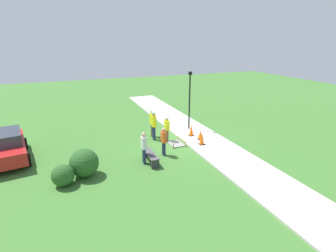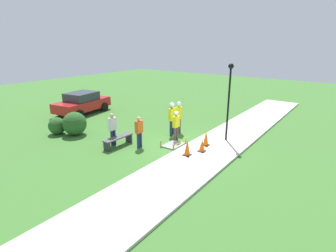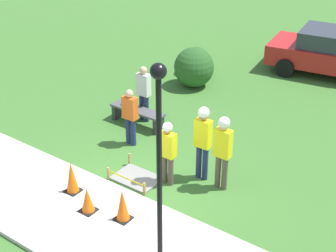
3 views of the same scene
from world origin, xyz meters
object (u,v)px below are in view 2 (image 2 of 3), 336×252
object	(u,v)px
worker_trainee	(172,116)
bystander_in_orange_shirt	(139,130)
traffic_cone_sidewalk_edge	(206,138)
worker_supervisor	(179,114)
traffic_cone_far_patch	(202,146)
park_bench	(118,140)
lamppost_near	(229,92)
worker_assistant	(176,123)
parked_car_red	(82,103)
traffic_cone_near_patch	(187,147)
bystander_in_gray_shirt	(113,127)

from	to	relation	value
worker_trainee	bystander_in_orange_shirt	bearing A→B (deg)	173.73
traffic_cone_sidewalk_edge	bystander_in_orange_shirt	xyz separation A→B (m)	(-2.03, 2.73, 0.45)
traffic_cone_sidewalk_edge	worker_supervisor	world-z (taller)	worker_supervisor
traffic_cone_sidewalk_edge	traffic_cone_far_patch	bearing A→B (deg)	-163.92
park_bench	lamppost_near	bearing A→B (deg)	-46.74
worker_assistant	parked_car_red	bearing A→B (deg)	86.27
traffic_cone_sidewalk_edge	parked_car_red	distance (m)	10.83
traffic_cone_near_patch	bystander_in_orange_shirt	size ratio (longest dim) A/B	0.48
traffic_cone_sidewalk_edge	bystander_in_gray_shirt	world-z (taller)	bystander_in_gray_shirt
lamppost_near	traffic_cone_near_patch	bearing A→B (deg)	168.62
bystander_in_orange_shirt	parked_car_red	distance (m)	8.46
traffic_cone_near_patch	park_bench	size ratio (longest dim) A/B	0.45
worker_trainee	parked_car_red	distance (m)	8.36
parked_car_red	lamppost_near	bearing A→B (deg)	-94.28
traffic_cone_far_patch	park_bench	distance (m)	4.32
traffic_cone_far_patch	bystander_in_orange_shirt	bearing A→B (deg)	112.43
worker_supervisor	bystander_in_orange_shirt	world-z (taller)	worker_supervisor
park_bench	parked_car_red	xyz separation A→B (m)	(3.06, 7.11, 0.46)
park_bench	worker_supervisor	distance (m)	3.93
traffic_cone_near_patch	worker_trainee	bearing A→B (deg)	48.93
traffic_cone_near_patch	bystander_in_gray_shirt	bearing A→B (deg)	104.10
bystander_in_orange_shirt	bystander_in_gray_shirt	distance (m)	1.44
traffic_cone_near_patch	worker_supervisor	distance (m)	3.55
traffic_cone_near_patch	traffic_cone_far_patch	size ratio (longest dim) A/B	1.32
traffic_cone_sidewalk_edge	worker_trainee	distance (m)	2.59
traffic_cone_far_patch	lamppost_near	size ratio (longest dim) A/B	0.15
traffic_cone_far_patch	park_bench	world-z (taller)	traffic_cone_far_patch
traffic_cone_sidewalk_edge	bystander_in_gray_shirt	bearing A→B (deg)	122.83
traffic_cone_sidewalk_edge	park_bench	distance (m)	4.51
traffic_cone_near_patch	lamppost_near	size ratio (longest dim) A/B	0.19
traffic_cone_far_patch	worker_assistant	world-z (taller)	worker_assistant
worker_supervisor	bystander_in_gray_shirt	world-z (taller)	worker_supervisor
worker_supervisor	parked_car_red	size ratio (longest dim) A/B	0.43
traffic_cone_near_patch	traffic_cone_sidewalk_edge	bearing A→B (deg)	-3.58
worker_assistant	parked_car_red	distance (m)	9.05
worker_assistant	worker_trainee	world-z (taller)	worker_trainee
worker_trainee	bystander_in_gray_shirt	distance (m)	3.44
bystander_in_gray_shirt	lamppost_near	xyz separation A→B (m)	(3.97, -4.54, 1.77)
worker_supervisor	lamppost_near	xyz separation A→B (m)	(0.34, -2.87, 1.59)
worker_supervisor	worker_trainee	size ratio (longest dim) A/B	0.98
traffic_cone_near_patch	lamppost_near	distance (m)	3.79
bystander_in_gray_shirt	worker_assistant	bearing A→B (deg)	-42.17
park_bench	worker_supervisor	xyz separation A→B (m)	(3.61, -1.33, 0.79)
bystander_in_orange_shirt	worker_supervisor	bearing A→B (deg)	-6.60
worker_supervisor	traffic_cone_near_patch	bearing A→B (deg)	-139.34
traffic_cone_near_patch	worker_trainee	size ratio (longest dim) A/B	0.40
traffic_cone_sidewalk_edge	worker_supervisor	distance (m)	2.67
traffic_cone_near_patch	traffic_cone_sidewalk_edge	xyz separation A→B (m)	(1.62, -0.10, -0.02)
worker_assistant	traffic_cone_far_patch	bearing A→B (deg)	-109.11
traffic_cone_far_patch	bystander_in_orange_shirt	xyz separation A→B (m)	(-1.22, 2.96, 0.52)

